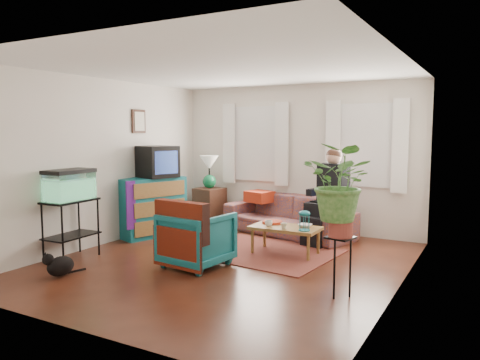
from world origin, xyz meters
The scene contains 31 objects.
floor centered at (0.00, 0.00, 0.00)m, with size 4.50×5.00×0.01m, color #4F2B14.
ceiling centered at (0.00, 0.00, 2.60)m, with size 4.50×5.00×0.01m, color white.
wall_back centered at (0.00, 2.50, 1.30)m, with size 4.50×0.01×2.60m, color silver.
wall_front centered at (0.00, -2.50, 1.30)m, with size 4.50×0.01×2.60m, color silver.
wall_left centered at (-2.25, 0.00, 1.30)m, with size 0.01×5.00×2.60m, color silver.
wall_right centered at (2.25, 0.00, 1.30)m, with size 0.01×5.00×2.60m, color silver.
window_left centered at (-0.80, 2.48, 1.55)m, with size 1.08×0.04×1.38m, color white.
window_right centered at (1.25, 2.48, 1.55)m, with size 1.08×0.04×1.38m, color white.
curtains_left centered at (-0.80, 2.40, 1.55)m, with size 1.36×0.06×1.50m, color white.
curtains_right centered at (1.25, 2.40, 1.55)m, with size 1.36×0.06×1.50m, color white.
picture_frame centered at (-2.21, 0.85, 1.95)m, with size 0.04×0.32×0.40m, color #3D2616.
area_rug centered at (0.21, 0.75, 0.01)m, with size 2.00×1.60×0.01m, color brown.
sofa centered at (0.04, 2.05, 0.45)m, with size 2.30×0.91×0.90m, color brown.
seated_person centered at (0.84, 1.83, 0.69)m, with size 0.58×0.71×1.37m, color black, non-canonical shape.
side_table centered at (-1.65, 2.17, 0.35)m, with size 0.48×0.48×0.70m, color #392315.
table_lamp centered at (-1.65, 2.17, 0.99)m, with size 0.36×0.36×0.64m, color white, non-canonical shape.
dresser centered at (-1.99, 0.85, 0.50)m, with size 0.56×1.11×1.00m, color #106065.
crt_tv centered at (-1.93, 0.94, 1.27)m, with size 0.61×0.56×0.53m, color black.
aquarium_stand centered at (-2.00, -0.86, 0.42)m, with size 0.42×0.75×0.83m, color black.
aquarium centered at (-2.00, -0.86, 1.05)m, with size 0.37×0.68×0.44m, color #7FD899.
black_cat centered at (-1.48, -1.49, 0.16)m, with size 0.24×0.37×0.32m, color black.
armchair centered at (-0.27, -0.29, 0.40)m, with size 0.78×0.73×0.81m, color #116B6B.
serape_throw centered at (-0.31, -0.60, 0.57)m, with size 0.81×0.19×0.66m, color #9E0A0A.
coffee_table centered at (0.52, 0.82, 0.20)m, with size 0.99×0.54×0.41m, color brown.
cup_a centered at (0.29, 0.73, 0.45)m, with size 0.11×0.11×0.09m, color white.
cup_b centered at (0.56, 0.66, 0.45)m, with size 0.09×0.09×0.08m, color beige.
bowl centered at (0.79, 0.91, 0.43)m, with size 0.19×0.19×0.05m, color white.
snack_tray centered at (0.25, 0.95, 0.43)m, with size 0.31×0.31×0.04m, color #B21414.
birdcage centered at (0.86, 0.69, 0.55)m, with size 0.16×0.16×0.29m, color #115B6B, non-canonical shape.
plant_stand centered at (1.73, -0.50, 0.33)m, with size 0.28×0.28×0.66m, color black.
potted_plant centered at (1.73, -0.50, 1.11)m, with size 0.75×0.65×0.84m, color #599947.
Camera 1 is at (3.17, -5.33, 1.79)m, focal length 35.00 mm.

